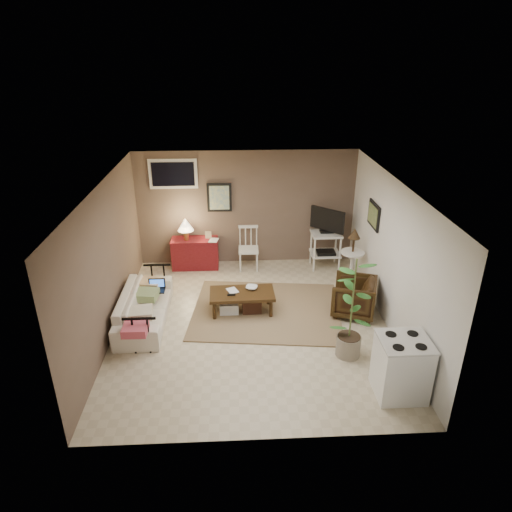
{
  "coord_description": "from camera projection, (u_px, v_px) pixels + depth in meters",
  "views": [
    {
      "loc": [
        -0.27,
        -6.5,
        4.23
      ],
      "look_at": [
        0.09,
        0.35,
        1.09
      ],
      "focal_mm": 32.0,
      "sensor_mm": 36.0,
      "label": 1
    }
  ],
  "objects": [
    {
      "name": "rug",
      "position": [
        266.0,
        310.0,
        8.04
      ],
      "size": [
        2.77,
        2.32,
        0.02
      ],
      "primitive_type": "cube",
      "rotation": [
        0.0,
        0.0,
        -0.11
      ],
      "color": "#7C6248",
      "rests_on": "floor"
    },
    {
      "name": "red_console",
      "position": [
        194.0,
        250.0,
        9.5
      ],
      "size": [
        0.96,
        0.43,
        1.11
      ],
      "color": "maroon",
      "rests_on": "floor"
    },
    {
      "name": "book_console",
      "position": [
        209.0,
        235.0,
        9.27
      ],
      "size": [
        0.18,
        0.06,
        0.24
      ],
      "primitive_type": "imported",
      "rotation": [
        0.0,
        0.0,
        -0.22
      ],
      "color": "#35230E",
      "rests_on": "red_console"
    },
    {
      "name": "art_back",
      "position": [
        219.0,
        197.0,
        9.29
      ],
      "size": [
        0.5,
        0.03,
        0.6
      ],
      "primitive_type": "cube",
      "color": "black"
    },
    {
      "name": "stove",
      "position": [
        401.0,
        367.0,
        5.97
      ],
      "size": [
        0.65,
        0.6,
        0.85
      ],
      "color": "white",
      "rests_on": "floor"
    },
    {
      "name": "armchair",
      "position": [
        354.0,
        295.0,
        7.83
      ],
      "size": [
        0.85,
        0.88,
        0.72
      ],
      "primitive_type": "imported",
      "rotation": [
        0.0,
        0.0,
        -1.9
      ],
      "color": "black",
      "rests_on": "floor"
    },
    {
      "name": "laptop",
      "position": [
        157.0,
        287.0,
        7.87
      ],
      "size": [
        0.29,
        0.21,
        0.2
      ],
      "color": "black",
      "rests_on": "sofa"
    },
    {
      "name": "tv_stand",
      "position": [
        326.0,
        237.0,
        9.39
      ],
      "size": [
        0.6,
        0.56,
        1.29
      ],
      "color": "silver",
      "rests_on": "floor"
    },
    {
      "name": "spindle_chair",
      "position": [
        248.0,
        250.0,
        9.45
      ],
      "size": [
        0.41,
        0.41,
        0.9
      ],
      "color": "silver",
      "rests_on": "floor"
    },
    {
      "name": "sofa_end_rails",
      "position": [
        151.0,
        304.0,
        7.64
      ],
      "size": [
        0.5,
        1.86,
        0.63
      ],
      "primitive_type": null,
      "color": "black",
      "rests_on": "floor"
    },
    {
      "name": "sofa_pillows",
      "position": [
        144.0,
        304.0,
        7.39
      ],
      "size": [
        0.36,
        1.77,
        0.13
      ],
      "primitive_type": null,
      "color": "beige",
      "rests_on": "sofa"
    },
    {
      "name": "bowl",
      "position": [
        252.0,
        284.0,
        7.92
      ],
      "size": [
        0.21,
        0.1,
        0.2
      ],
      "primitive_type": "imported",
      "rotation": [
        0.0,
        0.0,
        -0.25
      ],
      "color": "#35230E",
      "rests_on": "coffee_table"
    },
    {
      "name": "side_table",
      "position": [
        353.0,
        251.0,
        8.61
      ],
      "size": [
        0.45,
        0.45,
        1.19
      ],
      "color": "silver",
      "rests_on": "floor"
    },
    {
      "name": "floor",
      "position": [
        252.0,
        324.0,
        7.68
      ],
      "size": [
        5.0,
        5.0,
        0.0
      ],
      "primitive_type": "plane",
      "color": "#C1B293",
      "rests_on": "ground"
    },
    {
      "name": "book_table",
      "position": [
        228.0,
        286.0,
        7.8
      ],
      "size": [
        0.16,
        0.08,
        0.22
      ],
      "primitive_type": "imported",
      "rotation": [
        0.0,
        0.0,
        0.4
      ],
      "color": "#35230E",
      "rests_on": "coffee_table"
    },
    {
      "name": "window",
      "position": [
        173.0,
        174.0,
        9.04
      ],
      "size": [
        0.96,
        0.03,
        0.6
      ],
      "primitive_type": "cube",
      "color": "silver"
    },
    {
      "name": "potted_plant",
      "position": [
        352.0,
        305.0,
        6.54
      ],
      "size": [
        0.41,
        0.41,
        1.63
      ],
      "color": "gray",
      "rests_on": "floor"
    },
    {
      "name": "coffee_table",
      "position": [
        242.0,
        301.0,
        7.91
      ],
      "size": [
        1.12,
        0.6,
        0.42
      ],
      "color": "#35230E",
      "rests_on": "floor"
    },
    {
      "name": "art_right",
      "position": [
        374.0,
        215.0,
        8.1
      ],
      "size": [
        0.03,
        0.6,
        0.45
      ],
      "primitive_type": "cube",
      "color": "black"
    },
    {
      "name": "sofa",
      "position": [
        144.0,
        302.0,
        7.61
      ],
      "size": [
        0.54,
        1.86,
        0.73
      ],
      "primitive_type": "imported",
      "rotation": [
        0.0,
        0.0,
        1.57
      ],
      "color": "white",
      "rests_on": "floor"
    }
  ]
}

